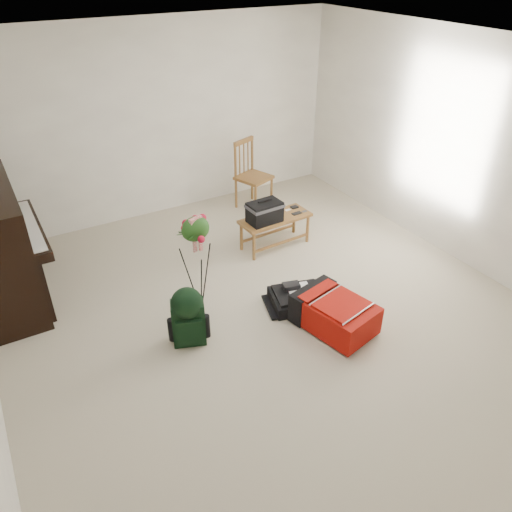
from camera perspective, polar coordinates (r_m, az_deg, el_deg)
floor at (r=5.10m, az=1.42°, el=-6.64°), size 5.00×5.50×0.01m
ceiling at (r=4.04m, az=1.92°, el=22.22°), size 5.00×5.50×0.01m
wall_back at (r=6.76m, az=-11.08°, el=14.85°), size 5.00×0.04×2.50m
wall_right at (r=6.03m, az=22.71°, el=10.86°), size 0.04×5.50×2.50m
piano at (r=5.61m, az=-27.25°, el=0.70°), size 0.71×1.50×1.25m
bench at (r=5.93m, az=1.35°, el=4.86°), size 0.90×0.39×0.68m
dining_chair at (r=7.01m, az=-0.40°, el=9.21°), size 0.53×0.53×0.96m
red_suitcase at (r=4.92m, az=8.59°, el=-6.18°), size 0.66×0.85×0.32m
black_duffel at (r=5.20m, az=4.76°, el=-4.79°), size 0.64×0.56×0.23m
green_backpack at (r=4.62m, az=-7.77°, el=-6.59°), size 0.34×0.32×0.60m
flower_stand at (r=4.85m, az=-6.63°, el=-1.22°), size 0.44×0.44×1.12m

